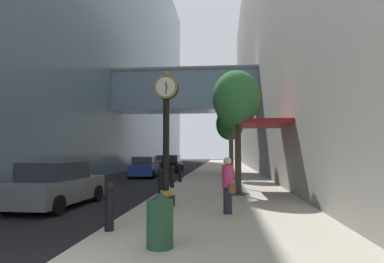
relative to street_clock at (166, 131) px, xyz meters
name	(u,v)px	position (x,y,z in m)	size (l,w,h in m)	color
ground_plane	(193,172)	(-0.99, 20.58, -2.70)	(110.00, 110.00, 0.00)	black
sidewalk_right	(224,170)	(2.00, 23.58, -2.63)	(6.00, 80.00, 0.14)	#ADA593
building_block_left	(93,25)	(-12.47, 23.55, 13.38)	(22.35, 80.00, 32.28)	slate
building_block_right	(295,40)	(9.50, 23.58, 10.91)	(9.00, 80.00, 27.22)	gray
street_clock	(166,131)	(0.00, 0.00, 0.00)	(0.84, 0.55, 4.66)	black
bollard_nearest	(110,205)	(-0.72, -3.56, -1.97)	(0.23, 0.23, 1.13)	black
bollard_third	(160,181)	(-0.72, 2.75, -1.97)	(0.23, 0.23, 1.13)	black
bollard_fourth	(172,176)	(-0.72, 5.91, -1.97)	(0.23, 0.23, 1.13)	black
bollard_fifth	(180,172)	(-0.72, 9.06, -1.97)	(0.23, 0.23, 1.13)	black
street_tree_near	(236,99)	(2.55, 3.52, 1.66)	(2.13, 2.13, 5.48)	#333335
street_tree_mid_near	(232,111)	(2.55, 11.80, 2.14)	(2.15, 2.15, 5.97)	#333335
street_tree_mid_far	(230,125)	(2.55, 20.07, 1.85)	(2.60, 2.60, 5.92)	#333335
trash_bin	(160,220)	(0.74, -4.80, -2.02)	(0.53, 0.53, 1.05)	#234C33
pedestrian_walking	(228,184)	(2.09, -1.15, -1.67)	(0.47, 0.52, 1.69)	#23232D
storefront_awning	(261,125)	(3.76, 4.93, 0.58)	(2.40, 3.60, 3.30)	maroon
car_blue_near	(145,167)	(-4.10, 14.04, -1.92)	(2.10, 4.21, 1.61)	navy
car_silver_mid	(164,162)	(-4.89, 26.66, -1.93)	(2.15, 4.11, 1.59)	#B7BABF
car_grey_far	(57,185)	(-4.00, 0.24, -1.91)	(2.05, 4.45, 1.63)	slate
car_black_trailing	(172,164)	(-3.21, 21.44, -1.89)	(2.05, 4.59, 1.66)	black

